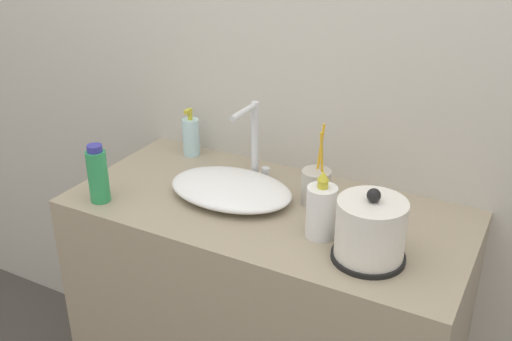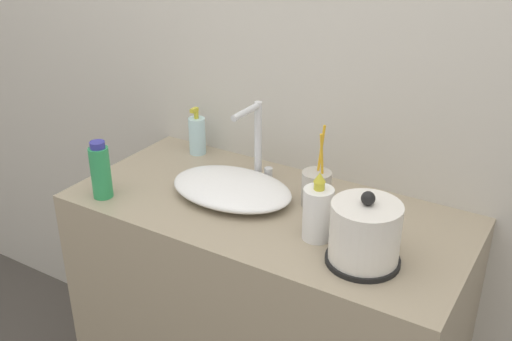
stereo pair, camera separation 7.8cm
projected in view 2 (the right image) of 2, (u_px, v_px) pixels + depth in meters
The scene contains 9 objects.
wall_back at pixel (319, 28), 1.63m from camera, with size 6.00×0.04×2.60m.
vanity_counter at pixel (266, 334), 1.79m from camera, with size 1.08×0.51×0.87m.
sink_basin at pixel (232, 188), 1.65m from camera, with size 0.35×0.24×0.05m.
faucet at pixel (257, 139), 1.70m from camera, with size 0.06×0.14×0.24m.
electric_kettle at pixel (365, 236), 1.34m from camera, with size 0.17×0.17×0.18m.
toothbrush_cup at pixel (316, 188), 1.59m from camera, with size 0.08×0.08×0.23m.
lotion_bottle at pixel (197, 135), 1.90m from camera, with size 0.05×0.05×0.16m.
shampoo_bottle at pixel (101, 171), 1.63m from camera, with size 0.05×0.05×0.16m.
mouthwash_bottle at pixel (318, 212), 1.44m from camera, with size 0.07×0.07×0.18m.
Camera 2 is at (0.71, -0.96, 1.66)m, focal length 42.00 mm.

